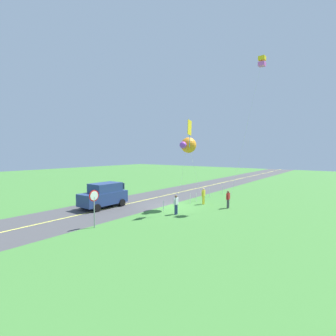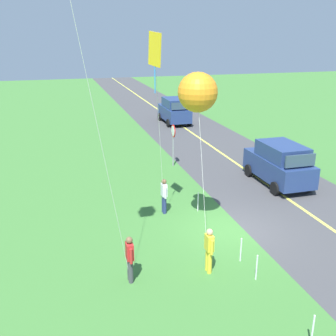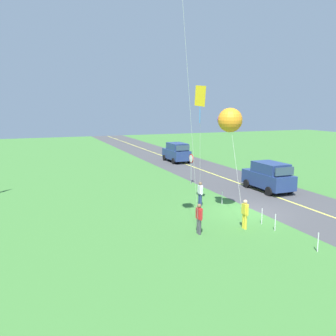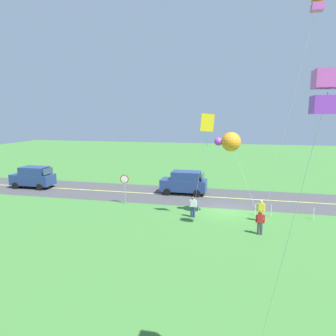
% 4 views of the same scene
% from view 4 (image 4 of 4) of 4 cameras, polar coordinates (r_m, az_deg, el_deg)
% --- Properties ---
extents(ground_plane, '(120.00, 120.00, 0.10)m').
position_cam_4_polar(ground_plane, '(25.83, 10.42, -7.77)').
color(ground_plane, '#3D7533').
extents(asphalt_road, '(120.00, 7.00, 0.00)m').
position_cam_4_polar(asphalt_road, '(29.66, 10.78, -5.39)').
color(asphalt_road, '#424244').
rests_on(asphalt_road, ground).
extents(road_centre_stripe, '(120.00, 0.16, 0.00)m').
position_cam_4_polar(road_centre_stripe, '(29.66, 10.78, -5.38)').
color(road_centre_stripe, '#E5E04C').
rests_on(road_centre_stripe, asphalt_road).
extents(car_suv_foreground, '(4.40, 2.12, 2.24)m').
position_cam_4_polar(car_suv_foreground, '(30.38, 3.01, -2.63)').
color(car_suv_foreground, navy).
rests_on(car_suv_foreground, ground).
extents(car_parked_east_far, '(4.40, 2.12, 2.24)m').
position_cam_4_polar(car_parked_east_far, '(35.93, -23.39, -1.50)').
color(car_parked_east_far, navy).
rests_on(car_parked_east_far, ground).
extents(stop_sign, '(0.76, 0.08, 2.56)m').
position_cam_4_polar(stop_sign, '(27.14, -7.95, -2.81)').
color(stop_sign, gray).
rests_on(stop_sign, ground).
extents(person_adult_near, '(0.58, 0.22, 1.60)m').
position_cam_4_polar(person_adult_near, '(23.67, 16.58, -7.33)').
color(person_adult_near, yellow).
rests_on(person_adult_near, ground).
extents(person_adult_companion, '(0.58, 0.22, 1.60)m').
position_cam_4_polar(person_adult_companion, '(21.15, 16.49, -9.37)').
color(person_adult_companion, '#3F3F47').
rests_on(person_adult_companion, ground).
extents(person_child_watcher, '(0.58, 0.22, 1.60)m').
position_cam_4_polar(person_child_watcher, '(23.65, 4.55, -6.96)').
color(person_child_watcher, navy).
rests_on(person_child_watcher, ground).
extents(kite_red_low, '(3.48, 1.40, 6.41)m').
position_cam_4_polar(kite_red_low, '(23.02, 11.28, 4.72)').
color(kite_red_low, silver).
rests_on(kite_red_low, ground).
extents(kite_blue_mid, '(2.32, 2.42, 13.59)m').
position_cam_4_polar(kite_blue_mid, '(19.02, 25.63, 25.53)').
color(kite_blue_mid, silver).
rests_on(kite_blue_mid, ground).
extents(kite_yellow_high, '(1.52, 0.77, 7.74)m').
position_cam_4_polar(kite_yellow_high, '(21.94, 7.17, 7.91)').
color(kite_yellow_high, silver).
rests_on(kite_yellow_high, ground).
extents(kite_pink_drift, '(0.97, 3.49, 8.51)m').
position_cam_4_polar(kite_pink_drift, '(7.06, 27.12, 12.08)').
color(kite_pink_drift, silver).
rests_on(kite_pink_drift, ground).
extents(fence_post_1, '(0.05, 0.05, 0.90)m').
position_cam_4_polar(fence_post_1, '(25.61, 25.06, -7.53)').
color(fence_post_1, silver).
rests_on(fence_post_1, ground).
extents(fence_post_2, '(0.05, 0.05, 0.90)m').
position_cam_4_polar(fence_post_2, '(25.13, 18.31, -7.41)').
color(fence_post_2, silver).
rests_on(fence_post_2, ground).
extents(fence_post_3, '(0.05, 0.05, 0.90)m').
position_cam_4_polar(fence_post_3, '(25.04, 15.67, -7.34)').
color(fence_post_3, silver).
rests_on(fence_post_3, ground).
extents(fence_post_4, '(0.05, 0.05, 0.90)m').
position_cam_4_polar(fence_post_4, '(25.17, 5.62, -6.93)').
color(fence_post_4, silver).
rests_on(fence_post_4, ground).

